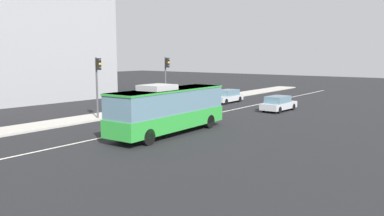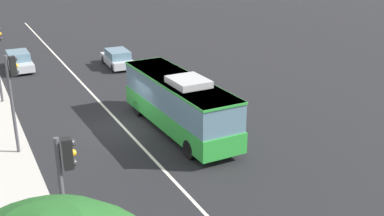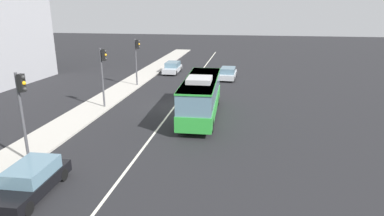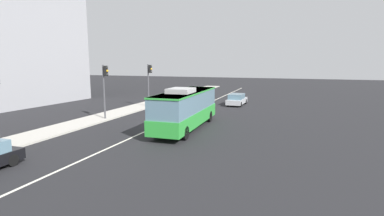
# 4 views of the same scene
# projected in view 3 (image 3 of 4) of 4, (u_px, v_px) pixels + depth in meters

# --- Properties ---
(ground_plane) EXTENTS (160.00, 160.00, 0.00)m
(ground_plane) POSITION_uv_depth(u_px,v_px,m) (174.00, 107.00, 29.31)
(ground_plane) COLOR black
(sidewalk_kerb) EXTENTS (80.00, 3.01, 0.14)m
(sidewalk_kerb) POSITION_uv_depth(u_px,v_px,m) (101.00, 103.00, 30.36)
(sidewalk_kerb) COLOR #B2ADA3
(sidewalk_kerb) RESTS_ON ground_plane
(lane_centre_line) EXTENTS (76.00, 0.16, 0.01)m
(lane_centre_line) POSITION_uv_depth(u_px,v_px,m) (174.00, 107.00, 29.30)
(lane_centre_line) COLOR silver
(lane_centre_line) RESTS_ON ground_plane
(transit_bus) EXTENTS (10.07, 2.81, 3.46)m
(transit_bus) POSITION_uv_depth(u_px,v_px,m) (201.00, 95.00, 26.32)
(transit_bus) COLOR green
(transit_bus) RESTS_ON ground_plane
(sedan_black) EXTENTS (4.56, 1.95, 1.46)m
(sedan_black) POSITION_uv_depth(u_px,v_px,m) (31.00, 180.00, 15.51)
(sedan_black) COLOR black
(sedan_black) RESTS_ON ground_plane
(sedan_silver) EXTENTS (4.57, 1.97, 1.46)m
(sedan_silver) POSITION_uv_depth(u_px,v_px,m) (228.00, 73.00, 40.52)
(sedan_silver) COLOR #B7BABF
(sedan_silver) RESTS_ON ground_plane
(sedan_silver_ahead) EXTENTS (4.50, 1.83, 1.46)m
(sedan_silver_ahead) POSITION_uv_depth(u_px,v_px,m) (172.00, 68.00, 44.38)
(sedan_silver_ahead) COLOR #B7BABF
(sedan_silver_ahead) RESTS_ON ground_plane
(traffic_light_near_corner) EXTENTS (0.34, 0.62, 5.20)m
(traffic_light_near_corner) POSITION_uv_depth(u_px,v_px,m) (22.00, 103.00, 17.82)
(traffic_light_near_corner) COLOR #47474C
(traffic_light_near_corner) RESTS_ON ground_plane
(traffic_light_mid_block) EXTENTS (0.34, 0.62, 5.20)m
(traffic_light_mid_block) POSITION_uv_depth(u_px,v_px,m) (103.00, 68.00, 28.07)
(traffic_light_mid_block) COLOR #47474C
(traffic_light_mid_block) RESTS_ON ground_plane
(traffic_light_far_corner) EXTENTS (0.33, 0.62, 5.20)m
(traffic_light_far_corner) POSITION_uv_depth(u_px,v_px,m) (137.00, 54.00, 36.14)
(traffic_light_far_corner) COLOR #47474C
(traffic_light_far_corner) RESTS_ON ground_plane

